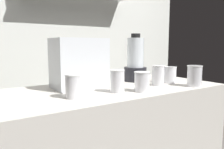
# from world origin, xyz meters

# --- Properties ---
(back_wall_unit) EXTENTS (2.60, 0.24, 2.50)m
(back_wall_unit) POSITION_xyz_m (0.00, 0.77, 1.26)
(back_wall_unit) COLOR silver
(back_wall_unit) RESTS_ON ground_plane
(carrot_display_bin) EXTENTS (0.31, 0.21, 0.30)m
(carrot_display_bin) POSITION_xyz_m (-0.17, 0.11, 1.00)
(carrot_display_bin) COLOR white
(carrot_display_bin) RESTS_ON counter
(blender_pitcher) EXTENTS (0.16, 0.16, 0.34)m
(blender_pitcher) POSITION_xyz_m (0.28, 0.12, 1.03)
(blender_pitcher) COLOR black
(blender_pitcher) RESTS_ON counter
(juice_cup_carrot_far_left) EXTENTS (0.08, 0.08, 0.12)m
(juice_cup_carrot_far_left) POSITION_xyz_m (-0.31, -0.13, 0.95)
(juice_cup_carrot_far_left) COLOR white
(juice_cup_carrot_far_left) RESTS_ON counter
(juice_cup_mango_left) EXTENTS (0.08, 0.08, 0.12)m
(juice_cup_mango_left) POSITION_xyz_m (-0.05, -0.13, 0.96)
(juice_cup_mango_left) COLOR white
(juice_cup_mango_left) RESTS_ON counter
(juice_cup_pomegranate_middle) EXTENTS (0.09, 0.09, 0.11)m
(juice_cup_pomegranate_middle) POSITION_xyz_m (0.07, -0.19, 0.95)
(juice_cup_pomegranate_middle) COLOR white
(juice_cup_pomegranate_middle) RESTS_ON counter
(juice_cup_carrot_right) EXTENTS (0.08, 0.08, 0.13)m
(juice_cup_carrot_right) POSITION_xyz_m (0.29, -0.10, 0.96)
(juice_cup_carrot_right) COLOR white
(juice_cup_carrot_right) RESTS_ON counter
(juice_cup_beet_far_right) EXTENTS (0.09, 0.09, 0.11)m
(juice_cup_beet_far_right) POSITION_xyz_m (0.43, -0.07, 0.95)
(juice_cup_beet_far_right) COLOR white
(juice_cup_beet_far_right) RESTS_ON counter
(juice_cup_pomegranate_rightmost) EXTENTS (0.09, 0.09, 0.13)m
(juice_cup_pomegranate_rightmost) POSITION_xyz_m (0.45, -0.25, 0.96)
(juice_cup_pomegranate_rightmost) COLOR white
(juice_cup_pomegranate_rightmost) RESTS_ON counter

